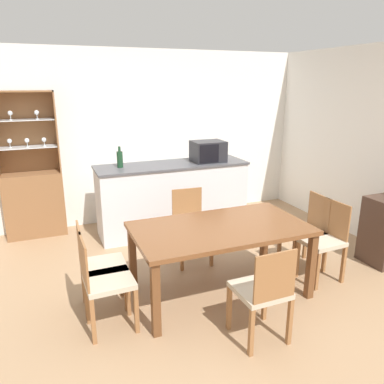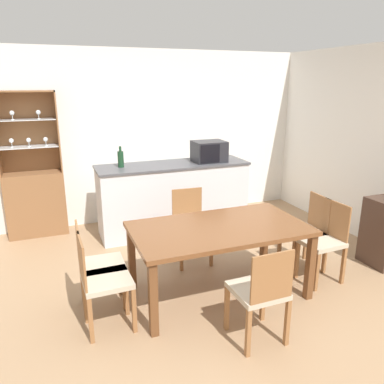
% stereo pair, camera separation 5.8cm
% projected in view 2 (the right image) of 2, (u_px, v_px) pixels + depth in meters
% --- Properties ---
extents(ground_plane, '(18.00, 18.00, 0.00)m').
position_uv_depth(ground_plane, '(211.00, 300.00, 3.71)').
color(ground_plane, '#A37F5B').
extents(wall_back, '(6.80, 0.06, 2.55)m').
position_uv_depth(wall_back, '(143.00, 137.00, 5.70)').
color(wall_back, white).
rests_on(wall_back, ground_plane).
extents(kitchen_counter, '(2.12, 0.64, 0.99)m').
position_uv_depth(kitchen_counter, '(173.00, 197.00, 5.34)').
color(kitchen_counter, silver).
rests_on(kitchen_counter, ground_plane).
extents(display_cabinet, '(0.78, 0.32, 1.98)m').
position_uv_depth(display_cabinet, '(35.00, 193.00, 5.18)').
color(display_cabinet, brown).
rests_on(display_cabinet, ground_plane).
extents(dining_table, '(1.71, 0.96, 0.73)m').
position_uv_depth(dining_table, '(219.00, 234.00, 3.67)').
color(dining_table, brown).
rests_on(dining_table, ground_plane).
extents(dining_chair_side_right_near, '(0.42, 0.42, 0.86)m').
position_uv_depth(dining_chair_side_right_near, '(323.00, 241.00, 4.00)').
color(dining_chair_side_right_near, '#C1B299').
rests_on(dining_chair_side_right_near, ground_plane).
extents(dining_chair_side_left_near, '(0.41, 0.41, 0.86)m').
position_uv_depth(dining_chair_side_left_near, '(102.00, 281.00, 3.19)').
color(dining_chair_side_left_near, '#C1B299').
rests_on(dining_chair_side_left_near, ground_plane).
extents(dining_chair_head_near, '(0.41, 0.41, 0.86)m').
position_uv_depth(dining_chair_head_near, '(260.00, 292.00, 3.02)').
color(dining_chair_head_near, '#C1B299').
rests_on(dining_chair_head_near, ground_plane).
extents(dining_chair_head_far, '(0.43, 0.43, 0.86)m').
position_uv_depth(dining_chair_head_far, '(191.00, 225.00, 4.43)').
color(dining_chair_head_far, '#C1B299').
rests_on(dining_chair_head_far, ground_plane).
extents(dining_chair_side_left_far, '(0.41, 0.41, 0.86)m').
position_uv_depth(dining_chair_side_left_far, '(98.00, 266.00, 3.45)').
color(dining_chair_side_left_far, '#C1B299').
rests_on(dining_chair_side_left_far, ground_plane).
extents(dining_chair_side_right_far, '(0.42, 0.42, 0.86)m').
position_uv_depth(dining_chair_side_right_far, '(306.00, 231.00, 4.25)').
color(dining_chair_side_right_far, '#C1B299').
rests_on(dining_chair_side_right_far, ground_plane).
extents(microwave, '(0.45, 0.36, 0.29)m').
position_uv_depth(microwave, '(209.00, 151.00, 5.31)').
color(microwave, '#232328').
rests_on(microwave, kitchen_counter).
extents(wine_bottle, '(0.08, 0.08, 0.28)m').
position_uv_depth(wine_bottle, '(121.00, 159.00, 4.97)').
color(wine_bottle, '#193D23').
rests_on(wine_bottle, kitchen_counter).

